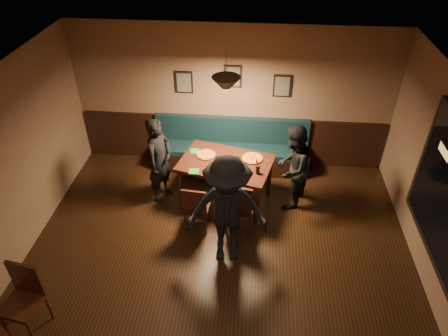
# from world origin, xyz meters

# --- Properties ---
(floor) EXTENTS (7.00, 7.00, 0.00)m
(floor) POSITION_xyz_m (0.00, 0.00, 0.00)
(floor) COLOR black
(floor) RESTS_ON ground
(ceiling) EXTENTS (7.00, 7.00, 0.00)m
(ceiling) POSITION_xyz_m (0.00, 0.00, 2.80)
(ceiling) COLOR silver
(ceiling) RESTS_ON ground
(wall_back) EXTENTS (6.00, 0.00, 6.00)m
(wall_back) POSITION_xyz_m (0.00, 3.50, 1.40)
(wall_back) COLOR #8C704F
(wall_back) RESTS_ON ground
(wainscot) EXTENTS (5.88, 0.06, 1.00)m
(wainscot) POSITION_xyz_m (0.00, 3.47, 0.50)
(wainscot) COLOR black
(wainscot) RESTS_ON ground
(booth_bench) EXTENTS (3.00, 0.60, 1.00)m
(booth_bench) POSITION_xyz_m (0.00, 3.20, 0.50)
(booth_bench) COLOR #0F232D
(booth_bench) RESTS_ON ground
(picture_left) EXTENTS (0.32, 0.04, 0.42)m
(picture_left) POSITION_xyz_m (-0.90, 3.47, 1.70)
(picture_left) COLOR black
(picture_left) RESTS_ON wall_back
(picture_center) EXTENTS (0.32, 0.04, 0.42)m
(picture_center) POSITION_xyz_m (0.00, 3.47, 1.85)
(picture_center) COLOR black
(picture_center) RESTS_ON wall_back
(picture_right) EXTENTS (0.32, 0.04, 0.42)m
(picture_right) POSITION_xyz_m (0.90, 3.47, 1.70)
(picture_right) COLOR black
(picture_right) RESTS_ON wall_back
(pendant_lamp) EXTENTS (0.44, 0.44, 0.25)m
(pendant_lamp) POSITION_xyz_m (-0.02, 2.23, 2.25)
(pendant_lamp) COLOR black
(pendant_lamp) RESTS_ON ceiling
(dining_table) EXTENTS (1.74, 1.34, 0.83)m
(dining_table) POSITION_xyz_m (-0.02, 2.23, 0.41)
(dining_table) COLOR black
(dining_table) RESTS_ON floor
(chair_near_left) EXTENTS (0.43, 0.43, 0.90)m
(chair_near_left) POSITION_xyz_m (-0.42, 1.48, 0.45)
(chair_near_left) COLOR black
(chair_near_left) RESTS_ON floor
(chair_near_right) EXTENTS (0.53, 0.53, 1.01)m
(chair_near_right) POSITION_xyz_m (0.29, 1.52, 0.51)
(chair_near_right) COLOR black
(chair_near_right) RESTS_ON floor
(diner_left) EXTENTS (0.57, 0.68, 1.60)m
(diner_left) POSITION_xyz_m (-1.17, 2.20, 0.80)
(diner_left) COLOR black
(diner_left) RESTS_ON floor
(diner_right) EXTENTS (0.84, 0.93, 1.57)m
(diner_right) POSITION_xyz_m (1.12, 2.21, 0.79)
(diner_right) COLOR black
(diner_right) RESTS_ON floor
(diner_front) EXTENTS (1.22, 0.74, 1.83)m
(diner_front) POSITION_xyz_m (0.12, 0.88, 0.92)
(diner_front) COLOR black
(diner_front) RESTS_ON floor
(pizza_a) EXTENTS (0.40, 0.40, 0.04)m
(pizza_a) POSITION_xyz_m (-0.38, 2.39, 0.84)
(pizza_a) COLOR orange
(pizza_a) RESTS_ON dining_table
(pizza_b) EXTENTS (0.36, 0.36, 0.04)m
(pizza_b) POSITION_xyz_m (0.05, 2.00, 0.84)
(pizza_b) COLOR #C76E25
(pizza_b) RESTS_ON dining_table
(pizza_c) EXTENTS (0.39, 0.39, 0.04)m
(pizza_c) POSITION_xyz_m (0.44, 2.35, 0.85)
(pizza_c) COLOR orange
(pizza_c) RESTS_ON dining_table
(soda_glass) EXTENTS (0.07, 0.07, 0.15)m
(soda_glass) POSITION_xyz_m (0.53, 1.95, 0.90)
(soda_glass) COLOR black
(soda_glass) RESTS_ON dining_table
(tabasco_bottle) EXTENTS (0.03, 0.03, 0.11)m
(tabasco_bottle) POSITION_xyz_m (0.51, 2.21, 0.88)
(tabasco_bottle) COLOR #9A0F05
(tabasco_bottle) RESTS_ON dining_table
(napkin_a) EXTENTS (0.20, 0.20, 0.01)m
(napkin_a) POSITION_xyz_m (-0.60, 2.51, 0.83)
(napkin_a) COLOR #217E24
(napkin_a) RESTS_ON dining_table
(napkin_b) EXTENTS (0.17, 0.17, 0.01)m
(napkin_b) POSITION_xyz_m (-0.52, 1.91, 0.83)
(napkin_b) COLOR #1B6726
(napkin_b) RESTS_ON dining_table
(cutlery_set) EXTENTS (0.17, 0.04, 0.00)m
(cutlery_set) POSITION_xyz_m (-0.06, 1.84, 0.83)
(cutlery_set) COLOR silver
(cutlery_set) RESTS_ON dining_table
(cafe_chair_far) EXTENTS (0.51, 0.51, 1.00)m
(cafe_chair_far) POSITION_xyz_m (-2.33, -0.59, 0.50)
(cafe_chair_far) COLOR black
(cafe_chair_far) RESTS_ON floor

